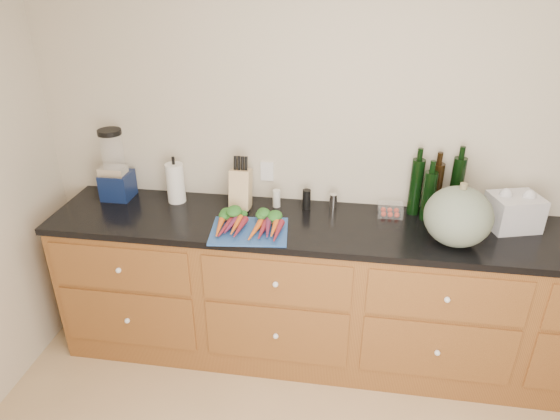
% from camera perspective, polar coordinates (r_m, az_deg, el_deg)
% --- Properties ---
extents(wall_back, '(4.10, 0.05, 2.60)m').
position_cam_1_polar(wall_back, '(3.01, 9.97, 7.10)').
color(wall_back, beige).
rests_on(wall_back, ground).
extents(cabinets, '(3.60, 0.64, 0.90)m').
position_cam_1_polar(cabinets, '(3.12, 8.76, -9.83)').
color(cabinets, brown).
rests_on(cabinets, ground).
extents(countertop, '(3.64, 0.62, 0.04)m').
position_cam_1_polar(countertop, '(2.87, 9.41, -2.23)').
color(countertop, black).
rests_on(countertop, cabinets).
extents(cutting_board, '(0.45, 0.36, 0.01)m').
position_cam_1_polar(cutting_board, '(2.77, -3.53, -2.44)').
color(cutting_board, '#244D96').
rests_on(cutting_board, countertop).
extents(carrots, '(0.40, 0.29, 0.06)m').
position_cam_1_polar(carrots, '(2.79, -3.36, -1.47)').
color(carrots, orange).
rests_on(carrots, cutting_board).
extents(squash, '(0.35, 0.35, 0.32)m').
position_cam_1_polar(squash, '(2.75, 19.69, -0.71)').
color(squash, '#566555').
rests_on(squash, countertop).
extents(blender_appliance, '(0.18, 0.18, 0.45)m').
position_cam_1_polar(blender_appliance, '(3.25, -18.34, 4.49)').
color(blender_appliance, '#0E1B42').
rests_on(blender_appliance, countertop).
extents(paper_towel, '(0.11, 0.11, 0.25)m').
position_cam_1_polar(paper_towel, '(3.13, -11.86, 3.04)').
color(paper_towel, white).
rests_on(paper_towel, countertop).
extents(knife_block, '(0.12, 0.12, 0.24)m').
position_cam_1_polar(knife_block, '(3.00, -4.52, 2.38)').
color(knife_block, tan).
rests_on(knife_block, countertop).
extents(grinder_salt, '(0.05, 0.05, 0.11)m').
position_cam_1_polar(grinder_salt, '(3.03, -0.41, 1.33)').
color(grinder_salt, silver).
rests_on(grinder_salt, countertop).
extents(grinder_pepper, '(0.05, 0.05, 0.12)m').
position_cam_1_polar(grinder_pepper, '(3.00, 3.05, 1.23)').
color(grinder_pepper, black).
rests_on(grinder_pepper, countertop).
extents(canister_chrome, '(0.05, 0.05, 0.11)m').
position_cam_1_polar(canister_chrome, '(3.00, 6.10, 0.88)').
color(canister_chrome, white).
rests_on(canister_chrome, countertop).
extents(tomato_box, '(0.14, 0.11, 0.07)m').
position_cam_1_polar(tomato_box, '(3.00, 12.50, 0.02)').
color(tomato_box, white).
rests_on(tomato_box, countertop).
extents(bottles, '(0.30, 0.15, 0.36)m').
position_cam_1_polar(bottles, '(3.01, 17.23, 2.25)').
color(bottles, black).
rests_on(bottles, countertop).
extents(grocery_bag, '(0.31, 0.28, 0.19)m').
position_cam_1_polar(grocery_bag, '(3.06, 25.14, -0.20)').
color(grocery_bag, white).
rests_on(grocery_bag, countertop).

